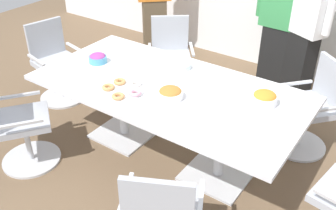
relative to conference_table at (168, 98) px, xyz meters
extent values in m
cube|color=brown|center=(0.00, 0.00, -0.63)|extent=(10.00, 10.00, 0.01)
cube|color=silver|center=(0.00, 0.00, 0.10)|extent=(2.40, 1.20, 0.04)
cube|color=silver|center=(-0.55, 0.00, -0.61)|extent=(0.56, 0.56, 0.02)
cylinder|color=silver|center=(-0.55, 0.00, -0.26)|extent=(0.09, 0.09, 0.69)
cube|color=silver|center=(0.55, 0.00, -0.61)|extent=(0.56, 0.56, 0.02)
cylinder|color=silver|center=(0.55, 0.00, -0.26)|extent=(0.09, 0.09, 0.69)
cylinder|color=silver|center=(1.00, 0.83, -0.61)|extent=(0.76, 0.76, 0.02)
cylinder|color=silver|center=(1.00, 0.83, -0.40)|extent=(0.05, 0.05, 0.41)
cube|color=#ADB2BC|center=(1.00, 0.83, -0.17)|extent=(0.65, 0.65, 0.06)
cube|color=#ADB2BC|center=(1.14, 0.99, 0.07)|extent=(0.35, 0.32, 0.42)
cube|color=silver|center=(1.18, 0.67, -0.05)|extent=(0.27, 0.30, 0.02)
cube|color=silver|center=(0.82, 1.00, -0.05)|extent=(0.27, 0.30, 0.02)
cylinder|color=silver|center=(-0.64, 0.97, -0.61)|extent=(0.76, 0.76, 0.02)
cylinder|color=silver|center=(-0.64, 0.97, -0.40)|extent=(0.05, 0.05, 0.41)
cube|color=#ADB2BC|center=(-0.64, 0.97, -0.17)|extent=(0.65, 0.65, 0.06)
cube|color=#ADB2BC|center=(-0.76, 1.14, 0.07)|extent=(0.37, 0.30, 0.42)
cube|color=silver|center=(-0.44, 1.12, -0.05)|extent=(0.25, 0.31, 0.02)
cube|color=silver|center=(-0.83, 0.82, -0.05)|extent=(0.25, 0.31, 0.02)
cylinder|color=silver|center=(-1.64, 0.13, -0.61)|extent=(0.64, 0.64, 0.02)
cylinder|color=silver|center=(-1.64, 0.13, -0.40)|extent=(0.05, 0.05, 0.41)
cube|color=#ADB2BC|center=(-1.64, 0.13, -0.17)|extent=(0.55, 0.55, 0.06)
cube|color=#ADB2BC|center=(-1.84, 0.18, 0.07)|extent=(0.13, 0.44, 0.42)
cube|color=silver|center=(-1.59, 0.37, -0.05)|extent=(0.37, 0.11, 0.02)
cube|color=silver|center=(-1.69, -0.11, -0.05)|extent=(0.37, 0.11, 0.02)
cylinder|color=silver|center=(-1.00, -0.83, -0.61)|extent=(0.75, 0.75, 0.02)
cylinder|color=silver|center=(-1.00, -0.83, -0.40)|extent=(0.05, 0.05, 0.41)
cube|color=#ADB2BC|center=(-1.00, -0.83, -0.17)|extent=(0.64, 0.64, 0.06)
cube|color=silver|center=(-1.20, -0.69, -0.05)|extent=(0.24, 0.32, 0.02)
cube|color=silver|center=(-0.80, -0.98, -0.05)|extent=(0.24, 0.32, 0.02)
cube|color=#ADB2BC|center=(0.64, -0.97, -0.17)|extent=(0.62, 0.62, 0.06)
cube|color=#ADB2BC|center=(0.73, -1.16, 0.07)|extent=(0.41, 0.23, 0.42)
cube|color=silver|center=(0.42, -1.08, -0.05)|extent=(0.19, 0.34, 0.02)
cube|color=silver|center=(0.85, -0.86, -0.05)|extent=(0.19, 0.34, 0.02)
cube|color=brown|center=(-1.42, 1.70, -0.20)|extent=(0.37, 0.37, 0.85)
cube|color=black|center=(0.37, 1.66, -0.19)|extent=(0.33, 0.22, 0.87)
cube|color=black|center=(0.66, 1.58, -0.18)|extent=(0.38, 0.32, 0.88)
cube|color=white|center=(0.66, 1.58, 0.60)|extent=(0.49, 0.39, 0.70)
cylinder|color=white|center=(0.90, 1.46, 0.64)|extent=(0.11, 0.11, 0.63)
cylinder|color=white|center=(0.14, -0.17, 0.16)|extent=(0.21, 0.21, 0.07)
ellipsoid|color=#AD702D|center=(0.14, -0.17, 0.19)|extent=(0.18, 0.18, 0.06)
cylinder|color=#4C9EC6|center=(-0.83, -0.01, 0.16)|extent=(0.18, 0.18, 0.07)
ellipsoid|color=#9E3D8E|center=(-0.83, -0.01, 0.19)|extent=(0.15, 0.15, 0.06)
cylinder|color=white|center=(0.81, 0.19, 0.17)|extent=(0.21, 0.21, 0.08)
ellipsoid|color=orange|center=(0.81, 0.19, 0.21)|extent=(0.18, 0.18, 0.07)
cylinder|color=white|center=(-0.26, -0.30, 0.13)|extent=(0.36, 0.36, 0.01)
torus|color=pink|center=(-0.13, -0.30, 0.15)|extent=(0.11, 0.11, 0.03)
torus|color=white|center=(-0.23, -0.18, 0.15)|extent=(0.11, 0.11, 0.03)
torus|color=tan|center=(-0.36, -0.22, 0.15)|extent=(0.11, 0.11, 0.03)
torus|color=tan|center=(-0.38, -0.36, 0.15)|extent=(0.11, 0.11, 0.03)
torus|color=tan|center=(-0.21, -0.42, 0.15)|extent=(0.11, 0.11, 0.03)
cylinder|color=white|center=(-0.09, 0.35, 0.13)|extent=(0.19, 0.19, 0.01)
cylinder|color=silver|center=(-0.09, 0.35, 0.13)|extent=(0.19, 0.19, 0.01)
cylinder|color=white|center=(-0.09, 0.35, 0.14)|extent=(0.19, 0.19, 0.01)
cylinder|color=silver|center=(-0.09, 0.35, 0.15)|extent=(0.19, 0.19, 0.01)
cylinder|color=white|center=(-0.09, 0.35, 0.15)|extent=(0.19, 0.19, 0.01)
cylinder|color=silver|center=(-0.09, 0.35, 0.16)|extent=(0.19, 0.19, 0.01)
cylinder|color=white|center=(-0.09, 0.35, 0.16)|extent=(0.19, 0.19, 0.01)
cylinder|color=silver|center=(-0.09, 0.35, 0.17)|extent=(0.19, 0.19, 0.01)
camera|label=1|loc=(1.68, -2.41, 1.77)|focal=41.04mm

